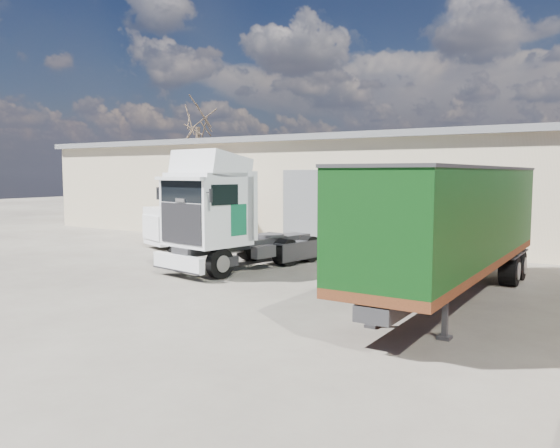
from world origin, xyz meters
The scene contains 7 objects.
ground centered at (0.00, 0.00, 0.00)m, with size 120.00×120.00×0.00m, color black.
warehouse centered at (-6.00, 16.00, 2.66)m, with size 30.60×12.60×5.42m.
bare_tree centered at (-18.00, 20.00, 7.92)m, with size 4.00×4.00×9.60m.
tractor_unit centered at (-1.79, 2.46, 1.78)m, with size 3.46×6.62×4.24m.
box_trailer centered at (6.30, 2.02, 2.21)m, with size 2.46×10.92×3.62m.
panel_van centered at (-7.07, 6.82, 0.98)m, with size 3.46×4.99×1.89m.
orange_skip centered at (-8.00, 9.80, 0.90)m, with size 3.34×2.15×2.05m.
Camera 1 is at (10.05, -12.73, 3.45)m, focal length 35.00 mm.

